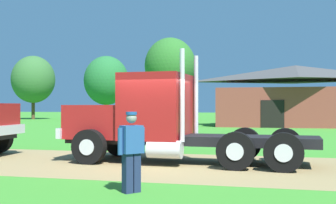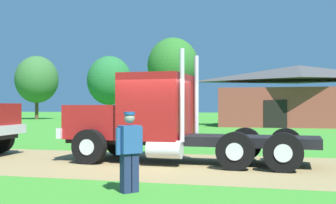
# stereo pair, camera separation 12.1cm
# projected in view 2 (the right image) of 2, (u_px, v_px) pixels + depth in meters

# --- Properties ---
(ground_plane) EXTENTS (200.00, 200.00, 0.00)m
(ground_plane) POSITION_uv_depth(u_px,v_px,m) (157.00, 165.00, 12.70)
(ground_plane) COLOR #3B8B2A
(dirt_track) EXTENTS (120.00, 5.87, 0.01)m
(dirt_track) POSITION_uv_depth(u_px,v_px,m) (157.00, 164.00, 12.70)
(dirt_track) COLOR #947F51
(dirt_track) RESTS_ON ground_plane
(truck_foreground_white) EXTENTS (7.81, 2.89, 3.38)m
(truck_foreground_white) POSITION_uv_depth(u_px,v_px,m) (156.00, 120.00, 13.42)
(truck_foreground_white) COLOR black
(truck_foreground_white) RESTS_ON ground_plane
(visitor_by_barrel) EXTENTS (0.46, 0.50, 1.62)m
(visitor_by_barrel) POSITION_uv_depth(u_px,v_px,m) (129.00, 149.00, 8.61)
(visitor_by_barrel) COLOR #264C8C
(visitor_by_barrel) RESTS_ON ground_plane
(shed_building) EXTENTS (13.68, 7.26, 5.22)m
(shed_building) POSITION_uv_depth(u_px,v_px,m) (299.00, 97.00, 36.70)
(shed_building) COLOR brown
(shed_building) RESTS_ON ground_plane
(tree_left) EXTENTS (5.59, 5.59, 8.28)m
(tree_left) POSITION_uv_depth(u_px,v_px,m) (37.00, 80.00, 56.25)
(tree_left) COLOR #513823
(tree_left) RESTS_ON ground_plane
(tree_mid) EXTENTS (5.44, 5.44, 7.84)m
(tree_mid) POSITION_uv_depth(u_px,v_px,m) (109.00, 81.00, 52.55)
(tree_mid) COLOR #513823
(tree_mid) RESTS_ON ground_plane
(tree_right) EXTENTS (4.97, 4.97, 8.37)m
(tree_right) POSITION_uv_depth(u_px,v_px,m) (173.00, 66.00, 41.74)
(tree_right) COLOR #513823
(tree_right) RESTS_ON ground_plane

